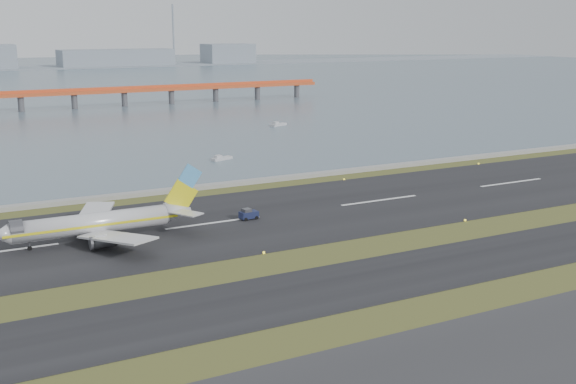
# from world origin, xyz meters

# --- Properties ---
(ground) EXTENTS (1000.00, 1000.00, 0.00)m
(ground) POSITION_xyz_m (0.00, 0.00, 0.00)
(ground) COLOR #354819
(ground) RESTS_ON ground
(taxiway_strip) EXTENTS (1000.00, 18.00, 0.10)m
(taxiway_strip) POSITION_xyz_m (0.00, -12.00, 0.05)
(taxiway_strip) COLOR black
(taxiway_strip) RESTS_ON ground
(runway_strip) EXTENTS (1000.00, 45.00, 0.10)m
(runway_strip) POSITION_xyz_m (0.00, 30.00, 0.05)
(runway_strip) COLOR black
(runway_strip) RESTS_ON ground
(seawall) EXTENTS (1000.00, 2.50, 1.00)m
(seawall) POSITION_xyz_m (0.00, 60.00, 0.50)
(seawall) COLOR #979792
(seawall) RESTS_ON ground
(red_pier) EXTENTS (260.00, 5.00, 10.20)m
(red_pier) POSITION_xyz_m (20.00, 250.00, 7.28)
(red_pier) COLOR #C64B22
(red_pier) RESTS_ON ground
(airliner) EXTENTS (38.52, 32.89, 12.80)m
(airliner) POSITION_xyz_m (-22.63, 28.39, 3.46)
(airliner) COLOR silver
(airliner) RESTS_ON ground
(pushback_tug) EXTENTS (3.77, 2.39, 2.33)m
(pushback_tug) POSITION_xyz_m (7.28, 29.21, 1.13)
(pushback_tug) COLOR #161C3D
(pushback_tug) RESTS_ON ground
(workboat_near) EXTENTS (7.05, 4.05, 1.63)m
(workboat_near) POSITION_xyz_m (28.51, 93.38, 0.52)
(workboat_near) COLOR #B5B6BA
(workboat_near) RESTS_ON ground
(workboat_far) EXTENTS (7.86, 4.94, 1.83)m
(workboat_far) POSITION_xyz_m (77.32, 151.35, 0.58)
(workboat_far) COLOR #B5B6BA
(workboat_far) RESTS_ON ground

